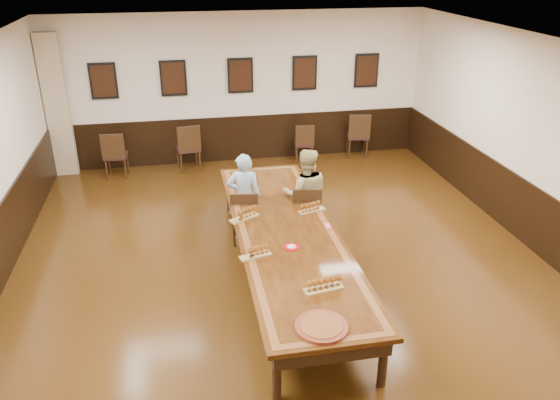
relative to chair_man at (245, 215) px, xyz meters
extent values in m
cube|color=black|center=(0.45, -1.18, -0.47)|extent=(8.00, 10.00, 0.02)
cube|color=white|center=(0.45, -1.18, 2.75)|extent=(8.00, 10.00, 0.02)
cube|color=beige|center=(0.45, 3.83, 1.14)|extent=(8.00, 0.02, 3.20)
cube|color=beige|center=(4.46, -1.18, 1.14)|extent=(0.02, 10.00, 3.20)
imported|color=#4E8DC3|center=(0.01, 0.10, 0.27)|extent=(0.58, 0.42, 1.47)
imported|color=#CABA7E|center=(0.99, -0.02, 0.30)|extent=(0.83, 0.69, 1.52)
cube|color=#FD54A0|center=(1.05, -1.15, 0.30)|extent=(0.08, 0.15, 0.01)
cube|color=tan|center=(-3.30, 3.64, 0.99)|extent=(0.45, 0.18, 2.90)
cube|color=black|center=(0.45, 3.80, 0.04)|extent=(7.98, 0.04, 1.00)
cube|color=black|center=(4.43, -1.18, 0.04)|extent=(0.04, 9.98, 1.00)
cube|color=#321908|center=(0.45, -1.18, 0.26)|extent=(1.40, 5.00, 0.06)
cube|color=brown|center=(0.45, -1.18, 0.29)|extent=(1.28, 4.88, 0.00)
cube|color=#321908|center=(0.45, -1.18, 0.29)|extent=(1.10, 4.70, 0.00)
cube|color=black|center=(0.45, -1.18, 0.11)|extent=(1.25, 4.85, 0.18)
cylinder|color=black|center=(-0.13, -3.50, -0.11)|extent=(0.10, 0.10, 0.69)
cylinder|color=black|center=(1.03, -3.50, -0.11)|extent=(0.10, 0.10, 0.69)
cylinder|color=black|center=(-0.13, 1.14, -0.11)|extent=(0.10, 0.10, 0.69)
cylinder|color=black|center=(1.03, 1.14, -0.11)|extent=(0.10, 0.10, 0.69)
cube|color=black|center=(-2.35, 3.76, 1.44)|extent=(0.54, 0.03, 0.74)
cube|color=black|center=(-2.35, 3.74, 1.44)|extent=(0.46, 0.01, 0.64)
cube|color=black|center=(-0.95, 3.76, 1.44)|extent=(0.54, 0.03, 0.74)
cube|color=black|center=(-0.95, 3.74, 1.44)|extent=(0.46, 0.01, 0.64)
cube|color=black|center=(0.45, 3.76, 1.44)|extent=(0.54, 0.03, 0.74)
cube|color=black|center=(0.45, 3.74, 1.44)|extent=(0.46, 0.01, 0.64)
cube|color=black|center=(1.85, 3.76, 1.44)|extent=(0.54, 0.03, 0.74)
cube|color=black|center=(1.85, 3.74, 1.44)|extent=(0.46, 0.01, 0.64)
cube|color=black|center=(3.25, 3.76, 1.44)|extent=(0.54, 0.03, 0.74)
cube|color=black|center=(3.25, 3.74, 1.44)|extent=(0.46, 0.01, 0.64)
cube|color=olive|center=(-0.09, -0.70, 0.31)|extent=(0.47, 0.34, 0.03)
cube|color=olive|center=(0.94, -0.65, 0.30)|extent=(0.44, 0.25, 0.03)
cube|color=olive|center=(-0.09, -1.80, 0.30)|extent=(0.43, 0.23, 0.03)
cube|color=olive|center=(0.57, -2.69, 0.31)|extent=(0.49, 0.22, 0.03)
cylinder|color=red|center=(0.41, -1.66, 0.30)|extent=(0.20, 0.20, 0.02)
cylinder|color=silver|center=(0.41, -1.66, 0.31)|extent=(0.11, 0.11, 0.01)
cylinder|color=#612013|center=(0.37, -3.36, 0.31)|extent=(0.63, 0.63, 0.04)
cylinder|color=brown|center=(0.37, -3.36, 0.33)|extent=(0.50, 0.50, 0.01)
camera|label=1|loc=(-0.92, -7.78, 3.87)|focal=35.00mm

